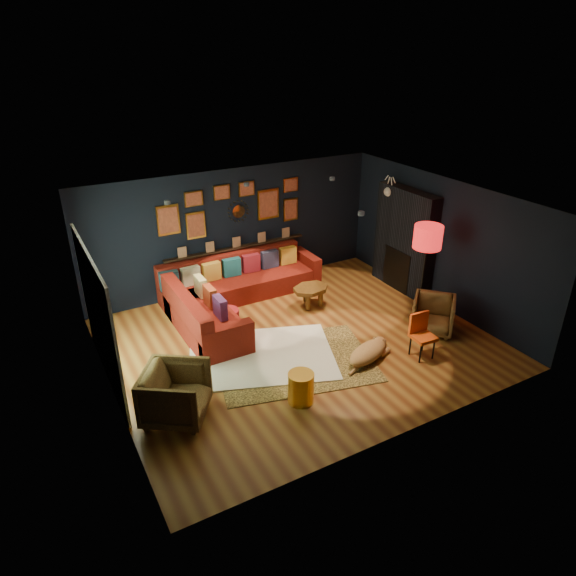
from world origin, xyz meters
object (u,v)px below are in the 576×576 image
dog (368,350)px  coffee_table (311,291)px  floor_lamp (427,241)px  pouf (227,317)px  orange_chair (421,332)px  sectional (227,295)px  gold_stool (301,388)px  armchair_left (175,392)px  armchair_right (433,313)px

dog → coffee_table: bearing=65.4°
floor_lamp → coffee_table: bearing=137.3°
pouf → coffee_table: bearing=-2.7°
orange_chair → floor_lamp: size_ratio=0.41×
sectional → gold_stool: 3.27m
gold_stool → orange_chair: orange_chair is taller
pouf → gold_stool: (0.08, -2.64, 0.06)m
gold_stool → floor_lamp: size_ratio=0.26×
armchair_left → dog: 3.29m
gold_stool → dog: gold_stool is taller
armchair_left → armchair_right: bearing=-55.2°
gold_stool → dog: size_ratio=0.40×
pouf → armchair_right: 3.86m
orange_chair → floor_lamp: (0.88, 0.99, 1.16)m
coffee_table → orange_chair: (0.70, -2.45, 0.11)m
pouf → dog: size_ratio=0.37×
orange_chair → dog: size_ratio=0.63×
sectional → pouf: size_ratio=7.42×
orange_chair → armchair_right: bearing=36.9°
floor_lamp → dog: floor_lamp is taller
armchair_right → coffee_table: bearing=174.0°
gold_stool → floor_lamp: floor_lamp is taller
coffee_table → armchair_left: armchair_left is taller
gold_stool → coffee_table: bearing=55.9°
gold_stool → dog: (1.54, 0.39, -0.04)m
coffee_table → armchair_right: armchair_right is taller
orange_chair → armchair_left: bearing=177.3°
coffee_table → dog: bearing=-95.0°
armchair_left → pouf: bearing=-4.3°
armchair_right → orange_chair: size_ratio=0.95×
coffee_table → armchair_right: bearing=-53.0°
orange_chair → dog: 0.97m
coffee_table → armchair_right: (1.47, -1.95, 0.03)m
gold_stool → orange_chair: 2.44m
pouf → floor_lamp: 3.99m
gold_stool → floor_lamp: bearing=18.3°
sectional → orange_chair: sectional is taller
sectional → floor_lamp: 4.01m
pouf → orange_chair: 3.58m
pouf → armchair_left: 2.67m
sectional → dog: (1.34, -2.87, -0.11)m
armchair_right → dog: 1.68m
sectional → gold_stool: sectional is taller
gold_stool → armchair_right: bearing=10.8°
floor_lamp → armchair_left: bearing=-174.0°
sectional → pouf: 0.69m
pouf → orange_chair: (2.51, -2.54, 0.28)m
coffee_table → floor_lamp: size_ratio=0.45×
sectional → coffee_table: bearing=-24.7°
orange_chair → dog: (-0.89, 0.28, -0.25)m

